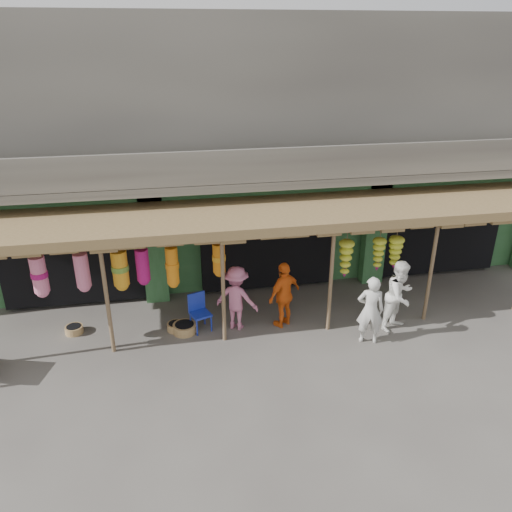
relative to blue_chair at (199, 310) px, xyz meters
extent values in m
plane|color=#514C47|center=(2.03, -0.40, -0.51)|extent=(80.00, 80.00, 0.00)
cube|color=gray|center=(2.03, 4.60, 4.49)|extent=(16.00, 6.00, 4.00)
cube|color=#2D6033|center=(2.03, 4.75, 0.99)|extent=(16.00, 5.70, 3.00)
cube|color=gray|center=(2.03, 1.25, 2.69)|extent=(16.00, 0.90, 0.22)
cube|color=gray|center=(2.03, 0.85, 3.19)|extent=(16.00, 0.10, 0.80)
cube|color=#2D6033|center=(2.03, 1.65, 2.34)|extent=(16.00, 0.35, 0.35)
cube|color=yellow|center=(-2.97, 1.57, 2.24)|extent=(1.70, 0.06, 0.55)
cube|color=#B21414|center=(-2.97, 1.53, 2.24)|extent=(1.30, 0.02, 0.30)
cube|color=black|center=(-2.97, 2.60, 0.84)|extent=(3.60, 2.00, 2.50)
cube|color=black|center=(2.03, 2.60, 0.84)|extent=(3.60, 2.00, 2.50)
cube|color=black|center=(7.03, 2.60, 0.84)|extent=(3.60, 2.00, 2.50)
cube|color=#2D6033|center=(-0.97, 1.65, 0.99)|extent=(0.60, 0.35, 3.00)
cube|color=#2D6033|center=(5.03, 1.65, 0.99)|extent=(0.60, 0.35, 3.00)
cylinder|color=brown|center=(-1.97, -0.60, 0.79)|extent=(0.09, 0.09, 2.60)
cylinder|color=brown|center=(0.53, -0.60, 0.79)|extent=(0.09, 0.09, 2.60)
cylinder|color=brown|center=(3.03, -0.60, 0.79)|extent=(0.09, 0.09, 2.60)
cylinder|color=brown|center=(5.53, -0.60, 0.79)|extent=(0.09, 0.09, 2.60)
cylinder|color=brown|center=(1.78, -0.60, 1.99)|extent=(12.90, 0.08, 0.08)
cylinder|color=brown|center=(-0.97, -0.20, 1.84)|extent=(5.50, 0.06, 0.06)
cube|color=brown|center=(2.03, 0.50, 2.17)|extent=(14.00, 2.70, 0.22)
cylinder|color=#192CA4|center=(-0.08, -0.32, -0.30)|extent=(0.04, 0.04, 0.41)
cylinder|color=#192CA4|center=(0.27, -0.19, -0.30)|extent=(0.04, 0.04, 0.41)
cylinder|color=#192CA4|center=(-0.21, 0.03, -0.30)|extent=(0.04, 0.04, 0.41)
cylinder|color=#192CA4|center=(0.14, 0.16, -0.30)|extent=(0.04, 0.04, 0.41)
cube|color=#192CA4|center=(0.03, -0.08, -0.08)|extent=(0.55, 0.55, 0.05)
cube|color=#192CA4|center=(-0.04, 0.11, 0.17)|extent=(0.42, 0.19, 0.46)
cylinder|color=#916241|center=(-2.95, 0.34, -0.42)|extent=(0.55, 0.55, 0.18)
cylinder|color=olive|center=(-0.37, -0.12, -0.40)|extent=(0.66, 0.66, 0.22)
cylinder|color=olive|center=(-0.57, 0.02, -0.42)|extent=(0.54, 0.54, 0.19)
imported|color=beige|center=(3.76, -1.28, 0.32)|extent=(0.69, 0.56, 1.65)
imported|color=white|center=(4.67, -0.85, 0.37)|extent=(1.07, 1.01, 1.75)
imported|color=orange|center=(2.03, -0.22, 0.32)|extent=(1.04, 0.87, 1.66)
imported|color=#C16688|center=(0.89, -0.13, 0.29)|extent=(1.20, 1.02, 1.61)
camera|label=1|loc=(-0.57, -10.38, 5.98)|focal=35.00mm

